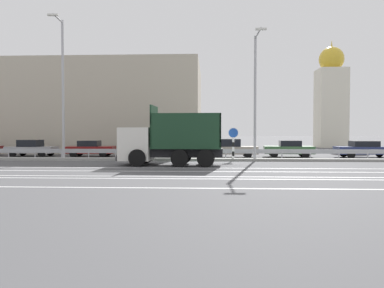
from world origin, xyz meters
TOP-DOWN VIEW (x-y plane):
  - ground_plane at (0.00, 0.00)m, footprint 320.00×320.00m
  - lane_strip_0 at (-2.51, -3.65)m, footprint 69.09×0.16m
  - lane_strip_1 at (-2.51, -5.48)m, footprint 69.09×0.16m
  - lane_strip_2 at (-2.51, -7.70)m, footprint 69.09×0.16m
  - lane_strip_3 at (-2.51, -8.55)m, footprint 69.09×0.16m
  - lane_strip_4 at (-2.51, -11.27)m, footprint 69.09×0.16m
  - median_island at (0.00, 1.85)m, footprint 38.00×1.10m
  - median_guardrail at (0.00, 2.95)m, footprint 69.09×0.09m
  - dump_truck at (-3.25, -1.83)m, footprint 6.43×2.83m
  - median_road_sign at (1.53, 1.85)m, footprint 0.72×0.16m
  - street_lamp_1 at (-10.77, 1.60)m, footprint 0.71×2.17m
  - street_lamp_2 at (3.04, 1.45)m, footprint 0.70×2.78m
  - parked_car_2 at (-15.13, 5.77)m, footprint 3.99×1.88m
  - parked_car_3 at (-9.99, 5.45)m, footprint 3.92×1.89m
  - parked_car_4 at (-4.02, 5.61)m, footprint 4.94×2.29m
  - parked_car_5 at (1.48, 5.17)m, footprint 4.31×2.06m
  - parked_car_6 at (6.28, 5.77)m, footprint 4.07×2.22m
  - parked_car_7 at (12.28, 5.51)m, footprint 4.67×1.83m
  - background_building_0 at (-12.70, 14.94)m, footprint 22.95×12.53m
  - church_tower at (15.91, 25.53)m, footprint 3.60×3.60m

SIDE VIEW (x-z plane):
  - ground_plane at x=0.00m, z-range 0.00..0.00m
  - lane_strip_0 at x=-2.51m, z-range 0.00..0.01m
  - lane_strip_1 at x=-2.51m, z-range 0.00..0.01m
  - lane_strip_2 at x=-2.51m, z-range 0.00..0.01m
  - lane_strip_3 at x=-2.51m, z-range 0.00..0.01m
  - lane_strip_4 at x=-2.51m, z-range 0.00..0.01m
  - median_island at x=0.00m, z-range 0.00..0.18m
  - median_guardrail at x=0.00m, z-range 0.18..0.96m
  - parked_car_3 at x=-9.99m, z-range 0.01..1.36m
  - parked_car_7 at x=12.28m, z-range 0.02..1.36m
  - parked_car_6 at x=6.28m, z-range 0.02..1.38m
  - parked_car_2 at x=-15.13m, z-range 0.00..1.40m
  - parked_car_5 at x=1.48m, z-range -0.01..1.49m
  - parked_car_4 at x=-4.02m, z-range 0.00..1.54m
  - median_road_sign at x=1.53m, z-range 0.06..2.42m
  - dump_truck at x=-3.25m, z-range -0.58..3.10m
  - background_building_0 at x=-12.70m, z-range 0.00..9.04m
  - street_lamp_2 at x=3.04m, z-range 0.55..9.36m
  - street_lamp_1 at x=-10.77m, z-range 0.49..10.60m
  - church_tower at x=15.91m, z-range -0.58..13.56m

